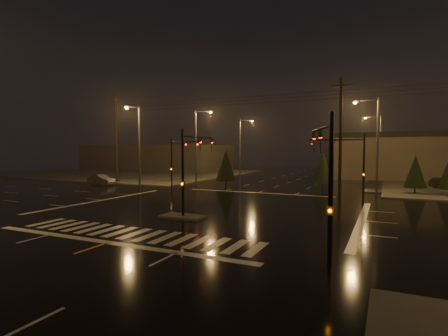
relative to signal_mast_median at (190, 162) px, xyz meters
The scene contains 23 objects.
ground 4.85m from the signal_mast_median, 90.00° to the left, with size 140.00×140.00×0.00m, color black.
sidewalk_nw 44.80m from the signal_mast_median, 132.21° to the left, with size 36.00×36.00×0.12m, color #4C4944.
median_island 3.79m from the signal_mast_median, 90.00° to the right, with size 3.00×1.60×0.15m, color #4C4944.
crosswalk 7.01m from the signal_mast_median, 90.00° to the right, with size 15.00×2.60×0.01m, color beige.
stop_bar_near 8.77m from the signal_mast_median, 90.00° to the right, with size 16.00×0.50×0.01m, color beige.
stop_bar_far 14.56m from the signal_mast_median, 90.00° to the left, with size 16.00×0.50×0.01m, color beige.
commercial_block 57.07m from the signal_mast_median, 127.83° to the left, with size 30.00×18.00×5.60m, color #3B3634.
signal_mast_median is the anchor object (origin of this frame).
signal_mast_ne 16.27m from the signal_mast_median, 54.28° to the left, with size 4.84×1.86×6.00m.
signal_mast_nw 16.27m from the signal_mast_median, 125.72° to the left, with size 4.84×1.86×6.00m.
signal_mast_se 12.22m from the signal_mast_median, 33.15° to the right, with size 1.55×3.87×6.00m.
streetlight_1 23.94m from the signal_mast_median, 117.96° to the left, with size 2.77×0.32×10.00m.
streetlight_2 38.78m from the signal_mast_median, 106.79° to the left, with size 2.77×0.32×10.00m.
streetlight_3 22.20m from the signal_mast_median, 59.61° to the left, with size 2.77×0.32×10.00m.
streetlight_4 40.69m from the signal_mast_median, 74.03° to the left, with size 2.77×0.32×10.00m.
streetlight_5 21.53m from the signal_mast_median, 138.30° to the left, with size 0.32×2.77×10.00m.
utility_pole_0 27.95m from the signal_mast_median, 142.19° to the left, with size 2.20×0.32×12.00m.
utility_pole_1 19.00m from the signal_mast_median, 64.89° to the left, with size 2.20×0.32×12.00m.
conifer_0 24.83m from the signal_mast_median, 52.54° to the left, with size 2.16×2.16×4.07m.
conifer_3 19.61m from the signal_mast_median, 107.38° to the left, with size 2.52×2.52×4.63m.
conifer_4 21.36m from the signal_mast_median, 74.56° to the left, with size 2.37×2.37×4.40m.
car_parked 32.93m from the signal_mast_median, 56.50° to the left, with size 1.59×3.94×1.34m, color black.
car_crossing 25.48m from the signal_mast_median, 147.80° to the left, with size 1.41×4.03×1.33m, color #53545A.
Camera 1 is at (12.38, -24.00, 4.58)m, focal length 28.00 mm.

